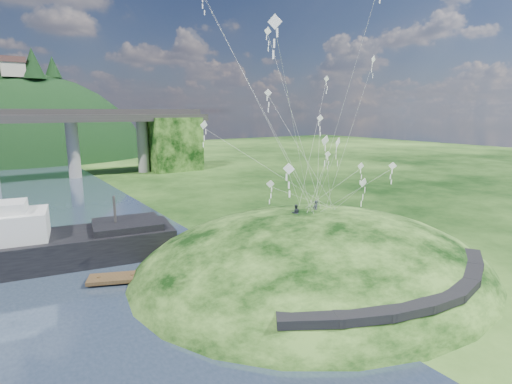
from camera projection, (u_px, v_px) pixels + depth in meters
ground at (257, 294)px, 32.27m from camera, size 320.00×320.00×0.00m
grass_hill at (313, 280)px, 38.60m from camera, size 36.00×32.00×13.00m
footpath at (422, 292)px, 28.06m from camera, size 22.29×5.84×0.83m
work_barge at (39, 245)px, 37.87m from camera, size 24.86×10.63×8.43m
wooden_dock at (164, 274)px, 35.26m from camera, size 12.58×6.77×0.91m
kite_flyers at (303, 203)px, 38.73m from camera, size 3.48×0.97×1.81m
kite_swarm at (303, 108)px, 35.12m from camera, size 19.22×17.07×20.69m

